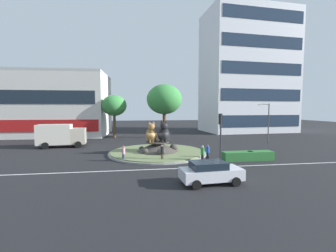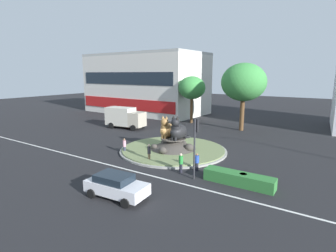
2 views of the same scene
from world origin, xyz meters
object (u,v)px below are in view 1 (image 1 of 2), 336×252
object	(u,v)px
pedestrian_blue_shirt	(208,152)
sedan_on_far_lane	(210,172)
delivery_box_truck	(61,135)
second_tree_near_tower	(164,100)
traffic_light_mast	(220,129)
shophouse_block	(43,105)
litter_bin	(250,156)
cat_statue_tabby	(151,134)
pedestrian_pink_shirt	(123,153)
streetlight_arm	(267,120)
pedestrian_black_shirt	(162,153)
office_tower	(247,73)
cat_statue_black	(164,134)
pedestrian_green_shirt	(203,153)
broadleaf_tree_behind_island	(114,106)

from	to	relation	value
pedestrian_blue_shirt	sedan_on_far_lane	bearing A→B (deg)	-157.24
pedestrian_blue_shirt	sedan_on_far_lane	distance (m)	7.80
sedan_on_far_lane	delivery_box_truck	world-z (taller)	delivery_box_truck
second_tree_near_tower	traffic_light_mast	bearing A→B (deg)	-81.96
shophouse_block	litter_bin	distance (m)	40.63
shophouse_block	second_tree_near_tower	world-z (taller)	shophouse_block
shophouse_block	delivery_box_truck	xyz separation A→B (m)	(8.07, -15.60, -4.47)
cat_statue_tabby	delivery_box_truck	size ratio (longest dim) A/B	0.38
pedestrian_blue_shirt	pedestrian_pink_shirt	bearing A→B (deg)	126.98
streetlight_arm	sedan_on_far_lane	world-z (taller)	streetlight_arm
cat_statue_tabby	delivery_box_truck	world-z (taller)	cat_statue_tabby
pedestrian_black_shirt	delivery_box_truck	size ratio (longest dim) A/B	0.27
streetlight_arm	sedan_on_far_lane	distance (m)	22.76
office_tower	second_tree_near_tower	distance (m)	23.99
cat_statue_black	pedestrian_black_shirt	distance (m)	4.42
pedestrian_green_shirt	litter_bin	size ratio (longest dim) A/B	1.88
second_tree_near_tower	streetlight_arm	size ratio (longest dim) A/B	1.60
pedestrian_blue_shirt	broadleaf_tree_behind_island	bearing A→B (deg)	69.09
cat_statue_black	pedestrian_pink_shirt	world-z (taller)	cat_statue_black
streetlight_arm	pedestrian_green_shirt	size ratio (longest dim) A/B	3.62
cat_statue_black	pedestrian_blue_shirt	world-z (taller)	cat_statue_black
litter_bin	pedestrian_black_shirt	bearing A→B (deg)	177.18
litter_bin	second_tree_near_tower	bearing A→B (deg)	108.48
delivery_box_truck	pedestrian_green_shirt	bearing A→B (deg)	-40.02
pedestrian_pink_shirt	cat_statue_black	bearing A→B (deg)	-129.67
traffic_light_mast	shophouse_block	size ratio (longest dim) A/B	0.19
cat_statue_black	delivery_box_truck	xyz separation A→B (m)	(-13.50, 6.58, -0.68)
cat_statue_black	pedestrian_green_shirt	xyz separation A→B (m)	(3.25, -4.88, -1.49)
traffic_light_mast	second_tree_near_tower	bearing A→B (deg)	14.45
cat_statue_tabby	broadleaf_tree_behind_island	xyz separation A→B (m)	(-5.61, 15.98, 3.57)
broadleaf_tree_behind_island	traffic_light_mast	bearing A→B (deg)	-61.04
traffic_light_mast	pedestrian_green_shirt	bearing A→B (deg)	77.87
delivery_box_truck	traffic_light_mast	bearing A→B (deg)	-38.81
second_tree_near_tower	pedestrian_pink_shirt	xyz separation A→B (m)	(-6.51, -18.17, -6.17)
litter_bin	pedestrian_blue_shirt	bearing A→B (deg)	169.08
streetlight_arm	pedestrian_black_shirt	xyz separation A→B (m)	(-17.46, -9.93, -2.67)
streetlight_arm	delivery_box_truck	xyz separation A→B (m)	(-30.26, 0.77, -1.90)
cat_statue_black	second_tree_near_tower	world-z (taller)	second_tree_near_tower
cat_statue_tabby	litter_bin	xyz separation A→B (m)	(9.94, -4.71, -1.87)
shophouse_block	delivery_box_truck	distance (m)	18.12
broadleaf_tree_behind_island	cat_statue_tabby	bearing A→B (deg)	-70.66
broadleaf_tree_behind_island	pedestrian_green_shirt	xyz separation A→B (m)	(10.32, -21.01, -5.00)
cat_statue_black	delivery_box_truck	distance (m)	15.04
pedestrian_pink_shirt	litter_bin	xyz separation A→B (m)	(13.00, -1.23, -0.40)
second_tree_near_tower	streetlight_arm	world-z (taller)	second_tree_near_tower
litter_bin	shophouse_block	bearing A→B (deg)	138.32
pedestrian_pink_shirt	litter_bin	bearing A→B (deg)	-171.48
broadleaf_tree_behind_island	pedestrian_pink_shirt	xyz separation A→B (m)	(2.55, -19.46, -5.04)
shophouse_block	delivery_box_truck	world-z (taller)	shophouse_block
second_tree_near_tower	pedestrian_blue_shirt	xyz separation A→B (m)	(2.17, -18.57, -6.21)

